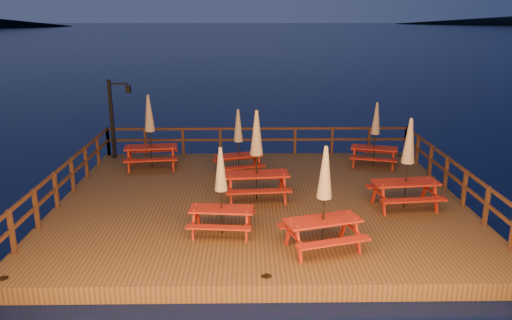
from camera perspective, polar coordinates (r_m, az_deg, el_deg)
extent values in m
plane|color=black|center=(15.27, 0.55, -5.84)|extent=(500.00, 500.00, 0.00)
cube|color=#4D3418|center=(15.19, 0.55, -5.14)|extent=(12.00, 10.00, 0.40)
cylinder|color=#3B2312|center=(12.46, -26.51, -14.81)|extent=(0.24, 0.24, 1.40)
cylinder|color=#3B2312|center=(20.37, -15.76, -1.54)|extent=(0.24, 0.24, 1.40)
cylinder|color=#3B2312|center=(11.32, 1.17, -16.20)|extent=(0.24, 0.24, 1.40)
cylinder|color=#3B2312|center=(19.69, 0.20, -1.52)|extent=(0.24, 0.24, 1.40)
cylinder|color=#3B2312|center=(20.57, 16.00, -1.38)|extent=(0.24, 0.24, 1.40)
cube|color=#3B2312|center=(19.46, 0.20, 3.61)|extent=(11.70, 0.06, 0.09)
cube|color=#3B2312|center=(19.56, 0.19, 2.34)|extent=(11.70, 0.06, 0.09)
cube|color=#3B2312|center=(20.04, -13.32, 2.07)|extent=(0.10, 0.10, 1.10)
cube|color=#3B2312|center=(19.58, 0.19, 2.19)|extent=(0.10, 0.10, 1.10)
cube|color=#3B2312|center=(20.22, 13.59, 2.18)|extent=(0.10, 0.10, 1.10)
cube|color=#3B2312|center=(15.75, -21.23, -0.69)|extent=(0.06, 9.70, 0.09)
cube|color=#3B2312|center=(15.88, -21.06, -2.23)|extent=(0.06, 9.70, 0.09)
cube|color=#3B2312|center=(12.58, -26.91, -8.14)|extent=(0.10, 0.10, 1.10)
cube|color=#3B2312|center=(15.90, -21.04, -2.42)|extent=(0.10, 0.10, 1.10)
cube|color=#3B2312|center=(19.42, -17.28, 1.30)|extent=(0.10, 0.10, 1.10)
cube|color=#3B2312|center=(16.03, 21.96, -0.49)|extent=(0.06, 9.70, 0.09)
cube|color=#3B2312|center=(16.16, 21.79, -1.99)|extent=(0.06, 9.70, 0.09)
cube|color=#3B2312|center=(16.17, 21.77, -2.18)|extent=(0.10, 0.10, 1.10)
cube|color=#3B2312|center=(19.65, 17.57, 1.45)|extent=(0.10, 0.10, 1.10)
cube|color=black|center=(19.75, -16.15, 4.49)|extent=(0.12, 0.12, 3.00)
cube|color=black|center=(19.44, -15.47, 8.40)|extent=(0.70, 0.06, 0.06)
cube|color=black|center=(19.38, -14.41, 7.86)|extent=(0.18, 0.18, 0.28)
sphere|color=#F4C861|center=(19.38, -14.41, 7.86)|extent=(0.14, 0.14, 0.14)
cube|color=maroon|center=(11.87, 7.68, -6.83)|extent=(1.90, 1.17, 0.05)
cube|color=maroon|center=(12.48, 6.47, -7.06)|extent=(1.78, 0.77, 0.05)
cube|color=maroon|center=(11.51, 8.88, -9.29)|extent=(1.78, 0.77, 0.05)
cube|color=maroon|center=(12.02, 3.72, -8.33)|extent=(0.08, 0.11, 0.74)
cube|color=maroon|center=(11.48, 4.91, -9.63)|extent=(0.08, 0.11, 0.74)
cube|color=maroon|center=(12.59, 10.06, -7.36)|extent=(0.08, 0.11, 0.74)
cube|color=maroon|center=(12.08, 11.49, -8.53)|extent=(0.08, 0.11, 0.74)
cylinder|color=black|center=(11.68, 7.77, -4.61)|extent=(0.04, 0.04, 2.47)
cone|color=tan|center=(11.45, 7.91, -1.39)|extent=(0.36, 0.36, 1.23)
sphere|color=black|center=(11.29, 8.02, 1.37)|extent=(0.07, 0.07, 0.07)
cube|color=maroon|center=(12.63, -3.96, -5.62)|extent=(1.64, 0.76, 0.04)
cube|color=maroon|center=(13.21, -3.61, -5.81)|extent=(1.61, 0.39, 0.04)
cube|color=maroon|center=(12.25, -4.29, -7.70)|extent=(1.61, 0.39, 0.04)
cube|color=maroon|center=(13.13, -6.64, -6.37)|extent=(0.06, 0.09, 0.66)
cube|color=maroon|center=(12.60, -7.13, -7.40)|extent=(0.06, 0.09, 0.66)
cube|color=maroon|center=(12.95, -0.82, -6.59)|extent=(0.06, 0.09, 0.66)
cube|color=maroon|center=(12.42, -1.06, -7.65)|extent=(0.06, 0.09, 0.66)
cylinder|color=black|center=(12.47, -4.00, -3.73)|extent=(0.04, 0.04, 2.21)
cone|color=tan|center=(12.26, -4.06, -1.02)|extent=(0.32, 0.32, 1.11)
sphere|color=black|center=(12.12, -4.11, 1.29)|extent=(0.06, 0.06, 0.06)
cube|color=maroon|center=(17.21, -2.01, 0.52)|extent=(1.70, 1.01, 0.04)
cube|color=maroon|center=(17.78, -2.41, 0.16)|extent=(1.60, 0.65, 0.04)
cube|color=maroon|center=(16.80, -1.57, -0.83)|extent=(1.60, 0.65, 0.04)
cube|color=maroon|center=(17.44, -4.34, -0.43)|extent=(0.07, 0.10, 0.66)
cube|color=maroon|center=(16.89, -3.94, -0.99)|extent=(0.07, 0.10, 0.66)
cube|color=maroon|center=(17.74, -0.15, -0.09)|extent=(0.07, 0.10, 0.66)
cube|color=maroon|center=(17.20, 0.38, -0.63)|extent=(0.07, 0.10, 0.66)
cylinder|color=black|center=(17.09, -2.03, 1.95)|extent=(0.04, 0.04, 2.21)
cone|color=tan|center=(16.95, -2.05, 3.97)|extent=(0.32, 0.32, 1.10)
sphere|color=black|center=(16.84, -2.07, 5.67)|extent=(0.06, 0.06, 0.06)
cube|color=maroon|center=(18.25, -11.91, 1.47)|extent=(1.92, 0.93, 0.05)
cube|color=maroon|center=(18.93, -11.73, 1.05)|extent=(1.87, 0.50, 0.05)
cube|color=maroon|center=(17.74, -11.99, -0.01)|extent=(1.87, 0.50, 0.05)
cube|color=maroon|center=(18.76, -14.12, 0.50)|extent=(0.07, 0.11, 0.77)
cube|color=maroon|center=(18.11, -14.34, -0.09)|extent=(0.07, 0.11, 0.77)
cube|color=maroon|center=(18.64, -9.41, 0.69)|extent=(0.07, 0.11, 0.77)
cube|color=maroon|center=(17.99, -9.46, 0.10)|extent=(0.07, 0.11, 0.77)
cylinder|color=black|center=(18.13, -12.01, 3.03)|extent=(0.05, 0.05, 2.57)
cone|color=tan|center=(17.98, -12.15, 5.26)|extent=(0.37, 0.37, 1.29)
sphere|color=black|center=(17.87, -12.26, 7.14)|extent=(0.07, 0.07, 0.07)
cube|color=maroon|center=(14.82, 0.06, -1.62)|extent=(1.96, 0.91, 0.05)
cube|color=maroon|center=(15.52, -0.19, -2.00)|extent=(1.92, 0.46, 0.05)
cube|color=maroon|center=(14.33, 0.33, -3.61)|extent=(1.92, 0.46, 0.05)
cube|color=maroon|center=(15.22, -3.05, -2.72)|extent=(0.07, 0.11, 0.79)
cube|color=maroon|center=(14.57, -2.90, -3.63)|extent=(0.07, 0.11, 0.79)
cube|color=maroon|center=(15.38, 2.86, -2.52)|extent=(0.07, 0.11, 0.79)
cube|color=maroon|center=(14.73, 3.28, -3.40)|extent=(0.07, 0.11, 0.79)
cylinder|color=black|center=(14.67, 0.06, 0.34)|extent=(0.05, 0.05, 2.64)
cone|color=tan|center=(14.48, 0.06, 3.15)|extent=(0.38, 0.38, 1.32)
sphere|color=black|center=(14.34, 0.07, 5.53)|extent=(0.07, 0.07, 0.07)
cube|color=maroon|center=(18.58, 13.36, 1.36)|extent=(1.75, 1.06, 0.05)
cube|color=maroon|center=(19.18, 13.37, 0.99)|extent=(1.65, 0.69, 0.05)
cube|color=maroon|center=(18.13, 13.24, 0.09)|extent=(1.65, 0.69, 0.05)
cube|color=maroon|center=(18.99, 11.27, 0.75)|extent=(0.08, 0.10, 0.68)
cube|color=maroon|center=(18.41, 11.13, 0.25)|extent=(0.08, 0.10, 0.68)
cube|color=maroon|center=(18.96, 15.39, 0.44)|extent=(0.08, 0.10, 0.68)
cube|color=maroon|center=(18.38, 15.38, -0.06)|extent=(0.08, 0.10, 0.68)
cylinder|color=black|center=(18.47, 13.46, 2.72)|extent=(0.04, 0.04, 2.28)
cone|color=tan|center=(18.33, 13.59, 4.66)|extent=(0.33, 0.33, 1.14)
sphere|color=black|center=(18.23, 13.70, 6.28)|extent=(0.06, 0.06, 0.06)
cube|color=maroon|center=(14.83, 16.74, -2.46)|extent=(1.91, 0.91, 0.05)
cube|color=maroon|center=(15.45, 15.75, -2.80)|extent=(1.86, 0.49, 0.05)
cube|color=maroon|center=(14.40, 17.61, -4.40)|extent=(1.86, 0.49, 0.05)
cube|color=maroon|center=(14.96, 13.41, -3.58)|extent=(0.07, 0.11, 0.77)
cube|color=maroon|center=(14.37, 14.34, -4.50)|extent=(0.07, 0.11, 0.77)
cube|color=maroon|center=(15.55, 18.72, -3.24)|extent=(0.07, 0.11, 0.77)
cube|color=maroon|center=(14.99, 19.82, -4.10)|extent=(0.07, 0.11, 0.77)
cylinder|color=black|center=(14.67, 16.90, -0.57)|extent=(0.04, 0.04, 2.55)
cone|color=tan|center=(14.49, 17.14, 2.13)|extent=(0.37, 0.37, 1.28)
sphere|color=black|center=(14.36, 17.34, 4.42)|extent=(0.07, 0.07, 0.07)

